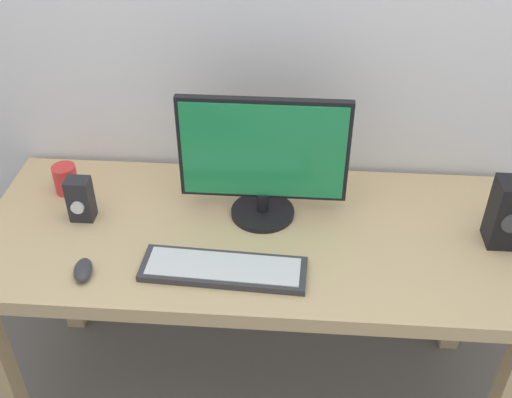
{
  "coord_description": "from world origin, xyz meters",
  "views": [
    {
      "loc": [
        0.11,
        -1.44,
        1.97
      ],
      "look_at": [
        0.01,
        0.0,
        0.9
      ],
      "focal_mm": 42.89,
      "sensor_mm": 36.0,
      "label": 1
    }
  ],
  "objects_px": {
    "keyboard_primary": "(224,269)",
    "coffee_mug": "(66,179)",
    "mouse": "(83,270)",
    "monitor": "(263,158)",
    "speaker_right": "(509,213)",
    "desk": "(254,255)",
    "audio_controller": "(80,199)"
  },
  "relations": [
    {
      "from": "keyboard_primary",
      "to": "coffee_mug",
      "type": "relative_size",
      "value": 4.93
    },
    {
      "from": "mouse",
      "to": "coffee_mug",
      "type": "distance_m",
      "value": 0.43
    },
    {
      "from": "monitor",
      "to": "speaker_right",
      "type": "height_order",
      "value": "monitor"
    },
    {
      "from": "desk",
      "to": "monitor",
      "type": "distance_m",
      "value": 0.32
    },
    {
      "from": "desk",
      "to": "keyboard_primary",
      "type": "height_order",
      "value": "keyboard_primary"
    },
    {
      "from": "desk",
      "to": "speaker_right",
      "type": "height_order",
      "value": "speaker_right"
    },
    {
      "from": "coffee_mug",
      "to": "keyboard_primary",
      "type": "bearing_deg",
      "value": -31.98
    },
    {
      "from": "monitor",
      "to": "mouse",
      "type": "height_order",
      "value": "monitor"
    },
    {
      "from": "speaker_right",
      "to": "coffee_mug",
      "type": "relative_size",
      "value": 2.23
    },
    {
      "from": "keyboard_primary",
      "to": "speaker_right",
      "type": "xyz_separation_m",
      "value": [
        0.81,
        0.19,
        0.1
      ]
    },
    {
      "from": "monitor",
      "to": "audio_controller",
      "type": "xyz_separation_m",
      "value": [
        -0.56,
        -0.07,
        -0.13
      ]
    },
    {
      "from": "speaker_right",
      "to": "audio_controller",
      "type": "xyz_separation_m",
      "value": [
        -1.27,
        0.02,
        -0.04
      ]
    },
    {
      "from": "audio_controller",
      "to": "coffee_mug",
      "type": "xyz_separation_m",
      "value": [
        -0.1,
        0.14,
        -0.02
      ]
    },
    {
      "from": "monitor",
      "to": "speaker_right",
      "type": "xyz_separation_m",
      "value": [
        0.72,
        -0.09,
        -0.1
      ]
    },
    {
      "from": "speaker_right",
      "to": "coffee_mug",
      "type": "bearing_deg",
      "value": 173.49
    },
    {
      "from": "monitor",
      "to": "coffee_mug",
      "type": "bearing_deg",
      "value": 173.93
    },
    {
      "from": "desk",
      "to": "monitor",
      "type": "bearing_deg",
      "value": 77.0
    },
    {
      "from": "keyboard_primary",
      "to": "audio_controller",
      "type": "relative_size",
      "value": 3.3
    },
    {
      "from": "mouse",
      "to": "keyboard_primary",
      "type": "bearing_deg",
      "value": -5.18
    },
    {
      "from": "monitor",
      "to": "coffee_mug",
      "type": "relative_size",
      "value": 5.31
    },
    {
      "from": "desk",
      "to": "audio_controller",
      "type": "height_order",
      "value": "audio_controller"
    },
    {
      "from": "audio_controller",
      "to": "coffee_mug",
      "type": "bearing_deg",
      "value": 125.02
    },
    {
      "from": "keyboard_primary",
      "to": "mouse",
      "type": "bearing_deg",
      "value": -174.39
    },
    {
      "from": "audio_controller",
      "to": "keyboard_primary",
      "type": "bearing_deg",
      "value": -24.64
    },
    {
      "from": "speaker_right",
      "to": "coffee_mug",
      "type": "height_order",
      "value": "speaker_right"
    },
    {
      "from": "desk",
      "to": "monitor",
      "type": "height_order",
      "value": "monitor"
    },
    {
      "from": "desk",
      "to": "keyboard_primary",
      "type": "bearing_deg",
      "value": -110.62
    },
    {
      "from": "audio_controller",
      "to": "speaker_right",
      "type": "bearing_deg",
      "value": -0.87
    },
    {
      "from": "desk",
      "to": "monitor",
      "type": "relative_size",
      "value": 3.3
    },
    {
      "from": "keyboard_primary",
      "to": "speaker_right",
      "type": "bearing_deg",
      "value": 13.48
    },
    {
      "from": "monitor",
      "to": "audio_controller",
      "type": "relative_size",
      "value": 3.55
    },
    {
      "from": "keyboard_primary",
      "to": "coffee_mug",
      "type": "xyz_separation_m",
      "value": [
        -0.56,
        0.35,
        0.04
      ]
    }
  ]
}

